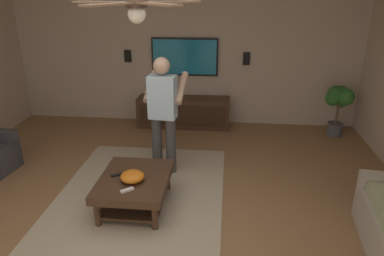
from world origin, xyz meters
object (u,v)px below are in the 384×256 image
object	(u,v)px
media_console	(184,112)
wall_speaker_right	(128,56)
coffee_table	(135,185)
ceiling_fan	(136,6)
wall_speaker_left	(246,59)
tv	(185,57)
person_standing	(163,109)
potted_plant_tall	(339,102)
remote_white	(127,190)
vase_round	(159,91)
remote_black	(117,175)
bowl	(132,176)

from	to	relation	value
media_console	wall_speaker_right	bearing A→B (deg)	-103.37
coffee_table	ceiling_fan	xyz separation A→B (m)	(-0.39, -0.23, 2.03)
coffee_table	wall_speaker_left	distance (m)	3.41
tv	ceiling_fan	bearing A→B (deg)	-0.34
person_standing	potted_plant_tall	size ratio (longest dim) A/B	1.84
person_standing	potted_plant_tall	world-z (taller)	person_standing
tv	remote_white	size ratio (longest dim) A/B	8.12
vase_round	ceiling_fan	world-z (taller)	ceiling_fan
remote_black	wall_speaker_right	size ratio (longest dim) A/B	0.68
coffee_table	vase_round	distance (m)	2.79
potted_plant_tall	bowl	distance (m)	3.98
wall_speaker_left	remote_white	bearing A→B (deg)	157.31
coffee_table	person_standing	bearing A→B (deg)	-12.33
vase_round	wall_speaker_right	bearing A→B (deg)	71.56
potted_plant_tall	remote_black	world-z (taller)	potted_plant_tall
wall_speaker_left	ceiling_fan	distance (m)	3.70
potted_plant_tall	wall_speaker_left	bearing A→B (deg)	75.59
bowl	wall_speaker_right	world-z (taller)	wall_speaker_right
potted_plant_tall	wall_speaker_left	size ratio (longest dim) A/B	4.06
ceiling_fan	media_console	bearing A→B (deg)	-0.36
person_standing	remote_white	world-z (taller)	person_standing
vase_round	wall_speaker_left	xyz separation A→B (m)	(0.20, -1.58, 0.59)
remote_white	vase_round	size ratio (longest dim) A/B	0.68
wall_speaker_left	tv	bearing A→B (deg)	90.67
remote_black	coffee_table	bearing A→B (deg)	-35.04
remote_white	coffee_table	bearing A→B (deg)	51.13
coffee_table	bowl	size ratio (longest dim) A/B	3.65
vase_round	ceiling_fan	distance (m)	3.59
wall_speaker_right	ceiling_fan	size ratio (longest dim) A/B	0.19
bowl	vase_round	distance (m)	2.87
tv	person_standing	size ratio (longest dim) A/B	0.74
ceiling_fan	wall_speaker_left	bearing A→B (deg)	-18.79
tv	remote_white	bearing A→B (deg)	-4.37
bowl	media_console	bearing A→B (deg)	-4.92
media_console	remote_black	world-z (taller)	media_console
coffee_table	wall_speaker_left	size ratio (longest dim) A/B	4.55
potted_plant_tall	ceiling_fan	xyz separation A→B (m)	(-2.94, 2.74, 1.71)
wall_speaker_left	wall_speaker_right	bearing A→B (deg)	90.00
wall_speaker_right	wall_speaker_left	bearing A→B (deg)	-90.00
coffee_table	remote_black	size ratio (longest dim) A/B	6.67
tv	ceiling_fan	distance (m)	3.51
vase_round	ceiling_fan	bearing A→B (deg)	-172.16
remote_black	ceiling_fan	bearing A→B (deg)	-74.14
remote_white	wall_speaker_right	distance (m)	3.48
media_console	remote_black	size ratio (longest dim) A/B	11.33
wall_speaker_left	bowl	bearing A→B (deg)	156.01
tv	remote_black	size ratio (longest dim) A/B	8.12
coffee_table	potted_plant_tall	distance (m)	3.94
person_standing	remote_black	xyz separation A→B (m)	(-0.91, 0.41, -0.52)
coffee_table	vase_round	bearing A→B (deg)	4.19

